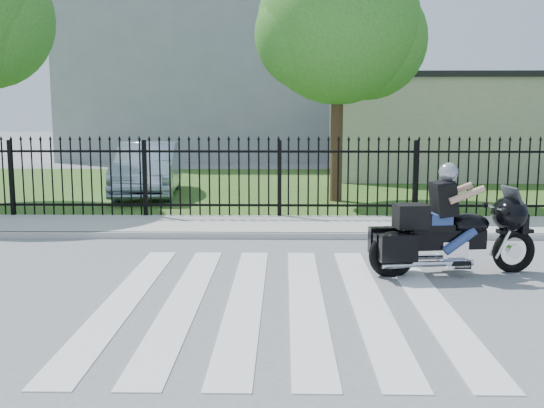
{
  "coord_description": "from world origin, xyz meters",
  "views": [
    {
      "loc": [
        0.1,
        -8.02,
        2.49
      ],
      "look_at": [
        -0.09,
        1.88,
        1.0
      ],
      "focal_mm": 42.0,
      "sensor_mm": 36.0,
      "label": 1
    }
  ],
  "objects": [
    {
      "name": "sidewalk",
      "position": [
        0.0,
        5.0,
        0.06
      ],
      "size": [
        40.0,
        2.0,
        0.12
      ],
      "primitive_type": "cube",
      "color": "#ADAAA3",
      "rests_on": "ground"
    },
    {
      "name": "iron_fence",
      "position": [
        0.0,
        6.0,
        0.9
      ],
      "size": [
        26.0,
        0.04,
        1.8
      ],
      "color": "black",
      "rests_on": "ground"
    },
    {
      "name": "building_low",
      "position": [
        7.0,
        16.0,
        1.75
      ],
      "size": [
        10.0,
        6.0,
        3.5
      ],
      "primitive_type": "cube",
      "color": "beige",
      "rests_on": "ground"
    },
    {
      "name": "motorcycle_rider",
      "position": [
        2.59,
        1.42,
        0.71
      ],
      "size": [
        2.62,
        1.06,
        1.74
      ],
      "rotation": [
        0.0,
        0.0,
        0.14
      ],
      "color": "black",
      "rests_on": "ground"
    },
    {
      "name": "parked_car",
      "position": [
        -3.78,
        9.98,
        0.77
      ],
      "size": [
        2.02,
        4.7,
        1.51
      ],
      "primitive_type": "imported",
      "rotation": [
        0.0,
        0.0,
        0.09
      ],
      "color": "#9BA9C3",
      "rests_on": "grass_strip"
    },
    {
      "name": "building_tall",
      "position": [
        -3.0,
        26.0,
        6.0
      ],
      "size": [
        15.0,
        10.0,
        12.0
      ],
      "primitive_type": "cube",
      "color": "#919298",
      "rests_on": "ground"
    },
    {
      "name": "curb",
      "position": [
        0.0,
        4.0,
        0.06
      ],
      "size": [
        40.0,
        0.12,
        0.12
      ],
      "primitive_type": "cube",
      "color": "#ADAAA3",
      "rests_on": "ground"
    },
    {
      "name": "building_low_roof",
      "position": [
        7.0,
        16.0,
        3.6
      ],
      "size": [
        10.2,
        6.2,
        0.2
      ],
      "primitive_type": "cube",
      "color": "black",
      "rests_on": "building_low"
    },
    {
      "name": "crosswalk",
      "position": [
        0.0,
        0.0,
        0.01
      ],
      "size": [
        5.0,
        5.5,
        0.01
      ],
      "primitive_type": null,
      "color": "silver",
      "rests_on": "ground"
    },
    {
      "name": "grass_strip",
      "position": [
        0.0,
        12.0,
        0.01
      ],
      "size": [
        40.0,
        12.0,
        0.02
      ],
      "primitive_type": "cube",
      "color": "#2C521C",
      "rests_on": "ground"
    },
    {
      "name": "tree_mid",
      "position": [
        1.5,
        9.0,
        4.67
      ],
      "size": [
        4.2,
        4.2,
        6.78
      ],
      "color": "#382316",
      "rests_on": "ground"
    },
    {
      "name": "ground",
      "position": [
        0.0,
        0.0,
        0.0
      ],
      "size": [
        120.0,
        120.0,
        0.0
      ],
      "primitive_type": "plane",
      "color": "slate",
      "rests_on": "ground"
    }
  ]
}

